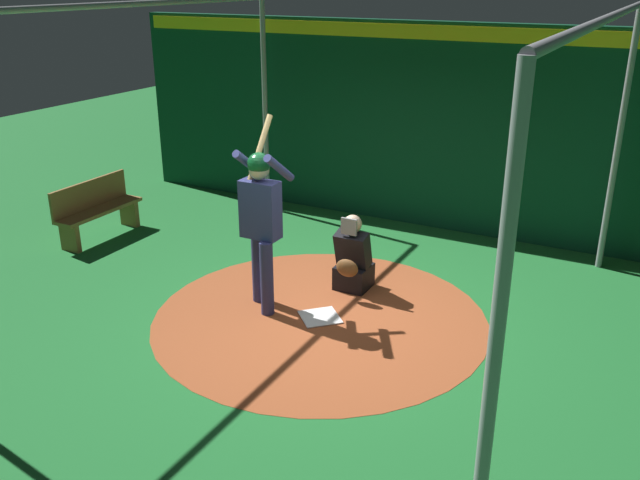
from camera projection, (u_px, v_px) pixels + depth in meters
name	position (u px, v px, depth m)	size (l,w,h in m)	color
ground_plane	(320.00, 318.00, 7.68)	(26.34, 26.34, 0.00)	#1E6B2D
dirt_circle	(320.00, 318.00, 7.68)	(3.78, 3.78, 0.01)	#9E4C28
home_plate	(320.00, 317.00, 7.68)	(0.42, 0.42, 0.01)	white
batter	(261.00, 215.00, 7.54)	(0.68, 0.49, 2.18)	navy
catcher	(353.00, 260.00, 8.25)	(0.58, 0.40, 0.97)	black
back_wall	(432.00, 127.00, 10.04)	(0.23, 10.34, 3.03)	#0C3D26
cage_frame	(320.00, 112.00, 6.83)	(6.15, 5.27, 3.35)	gray
bench	(97.00, 209.00, 9.90)	(1.43, 0.36, 0.85)	olive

